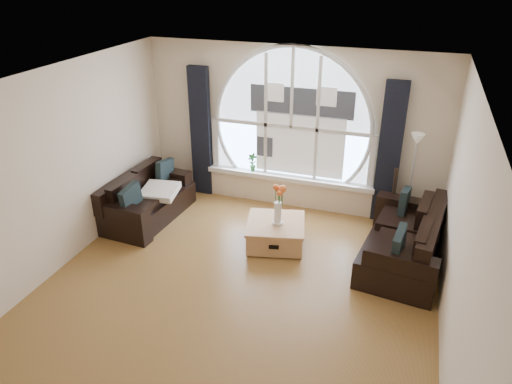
% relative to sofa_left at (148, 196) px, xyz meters
% --- Properties ---
extents(ground, '(5.00, 5.50, 0.01)m').
position_rel_sofa_left_xyz_m(ground, '(2.05, -1.45, -0.40)').
color(ground, brown).
rests_on(ground, ground).
extents(ceiling, '(5.00, 5.50, 0.01)m').
position_rel_sofa_left_xyz_m(ceiling, '(2.05, -1.45, 2.30)').
color(ceiling, silver).
rests_on(ceiling, ground).
extents(wall_back, '(5.00, 0.01, 2.70)m').
position_rel_sofa_left_xyz_m(wall_back, '(2.05, 1.30, 0.95)').
color(wall_back, beige).
rests_on(wall_back, ground).
extents(wall_front, '(5.00, 0.01, 2.70)m').
position_rel_sofa_left_xyz_m(wall_front, '(2.05, -4.20, 0.95)').
color(wall_front, beige).
rests_on(wall_front, ground).
extents(wall_left, '(0.01, 5.50, 2.70)m').
position_rel_sofa_left_xyz_m(wall_left, '(-0.45, -1.45, 0.95)').
color(wall_left, beige).
rests_on(wall_left, ground).
extents(wall_right, '(0.01, 5.50, 2.70)m').
position_rel_sofa_left_xyz_m(wall_right, '(4.55, -1.45, 0.95)').
color(wall_right, beige).
rests_on(wall_right, ground).
extents(attic_slope, '(0.92, 5.50, 0.72)m').
position_rel_sofa_left_xyz_m(attic_slope, '(4.25, -1.45, 1.95)').
color(attic_slope, silver).
rests_on(attic_slope, ground).
extents(arched_window, '(2.60, 0.06, 2.15)m').
position_rel_sofa_left_xyz_m(arched_window, '(2.05, 1.27, 1.23)').
color(arched_window, silver).
rests_on(arched_window, wall_back).
extents(window_sill, '(2.90, 0.22, 0.08)m').
position_rel_sofa_left_xyz_m(window_sill, '(2.05, 1.20, 0.11)').
color(window_sill, white).
rests_on(window_sill, wall_back).
extents(window_frame, '(2.76, 0.08, 2.15)m').
position_rel_sofa_left_xyz_m(window_frame, '(2.05, 1.24, 1.23)').
color(window_frame, white).
rests_on(window_frame, wall_back).
extents(neighbor_house, '(1.70, 0.02, 1.50)m').
position_rel_sofa_left_xyz_m(neighbor_house, '(2.20, 1.26, 1.10)').
color(neighbor_house, silver).
rests_on(neighbor_house, wall_back).
extents(curtain_left, '(0.35, 0.12, 2.30)m').
position_rel_sofa_left_xyz_m(curtain_left, '(0.45, 1.18, 0.75)').
color(curtain_left, black).
rests_on(curtain_left, ground).
extents(curtain_right, '(0.35, 0.12, 2.30)m').
position_rel_sofa_left_xyz_m(curtain_right, '(3.65, 1.18, 0.75)').
color(curtain_right, black).
rests_on(curtain_right, ground).
extents(sofa_left, '(0.95, 1.72, 0.74)m').
position_rel_sofa_left_xyz_m(sofa_left, '(0.00, 0.00, 0.00)').
color(sofa_left, black).
rests_on(sofa_left, ground).
extents(sofa_right, '(1.14, 1.92, 0.81)m').
position_rel_sofa_left_xyz_m(sofa_right, '(4.03, -0.01, 0.00)').
color(sofa_right, black).
rests_on(sofa_right, ground).
extents(coffee_chest, '(1.01, 1.01, 0.41)m').
position_rel_sofa_left_xyz_m(coffee_chest, '(2.22, -0.12, -0.19)').
color(coffee_chest, '#AF7F52').
rests_on(coffee_chest, ground).
extents(throw_blanket, '(0.62, 0.62, 0.10)m').
position_rel_sofa_left_xyz_m(throw_blanket, '(0.21, 0.04, 0.10)').
color(throw_blanket, silver).
rests_on(throw_blanket, sofa_left).
extents(vase_flowers, '(0.24, 0.24, 0.70)m').
position_rel_sofa_left_xyz_m(vase_flowers, '(2.25, -0.14, 0.36)').
color(vase_flowers, white).
rests_on(vase_flowers, coffee_chest).
extents(floor_lamp, '(0.24, 0.24, 1.60)m').
position_rel_sofa_left_xyz_m(floor_lamp, '(4.03, 0.96, 0.40)').
color(floor_lamp, '#B2B2B2').
rests_on(floor_lamp, ground).
extents(guitar, '(0.39, 0.29, 1.06)m').
position_rel_sofa_left_xyz_m(guitar, '(3.80, 0.97, 0.13)').
color(guitar, brown).
rests_on(guitar, ground).
extents(potted_plant, '(0.18, 0.14, 0.32)m').
position_rel_sofa_left_xyz_m(potted_plant, '(1.40, 1.20, 0.31)').
color(potted_plant, '#1E6023').
rests_on(potted_plant, window_sill).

